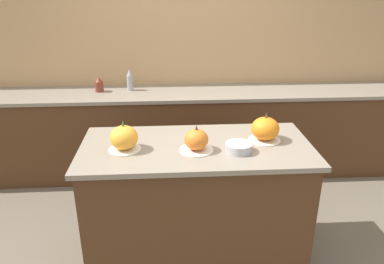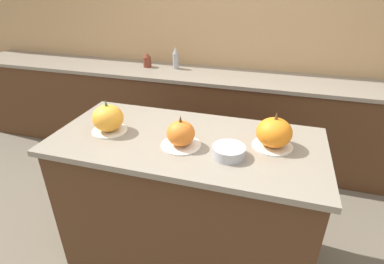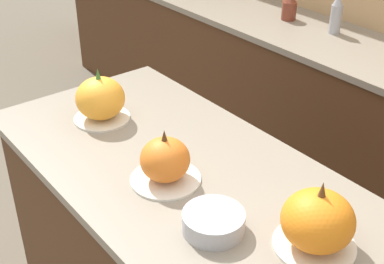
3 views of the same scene
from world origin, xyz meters
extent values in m
cube|color=gray|center=(0.00, 0.00, 0.92)|extent=(1.61, 0.77, 0.03)
cylinder|color=silver|center=(-0.49, -0.04, 0.94)|extent=(0.22, 0.22, 0.01)
ellipsoid|color=orange|center=(-0.49, -0.04, 1.03)|extent=(0.19, 0.19, 0.16)
cone|color=#38702D|center=(-0.49, -0.04, 1.13)|extent=(0.02, 0.02, 0.05)
cylinder|color=silver|center=(-0.01, -0.08, 0.94)|extent=(0.23, 0.23, 0.01)
ellipsoid|color=orange|center=(-0.01, -0.08, 1.02)|extent=(0.16, 0.16, 0.14)
cone|color=#4C2D14|center=(-0.01, -0.08, 1.11)|extent=(0.02, 0.02, 0.04)
cylinder|color=silver|center=(0.49, 0.06, 0.94)|extent=(0.23, 0.23, 0.01)
ellipsoid|color=orange|center=(0.49, 0.06, 1.03)|extent=(0.20, 0.20, 0.16)
cone|color=brown|center=(0.49, 0.06, 1.13)|extent=(0.02, 0.02, 0.05)
cylinder|color=#99999E|center=(-0.58, 1.47, 1.00)|extent=(0.06, 0.06, 0.16)
cylinder|color=maroon|center=(-0.90, 1.44, 0.98)|extent=(0.09, 0.09, 0.11)
cylinder|color=#ADADB2|center=(0.28, -0.12, 0.97)|extent=(0.18, 0.18, 0.06)
camera|label=1|loc=(-0.18, -2.36, 2.02)|focal=35.00mm
camera|label=2|loc=(0.48, -1.48, 1.80)|focal=28.00mm
camera|label=3|loc=(1.16, -0.88, 1.95)|focal=50.00mm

